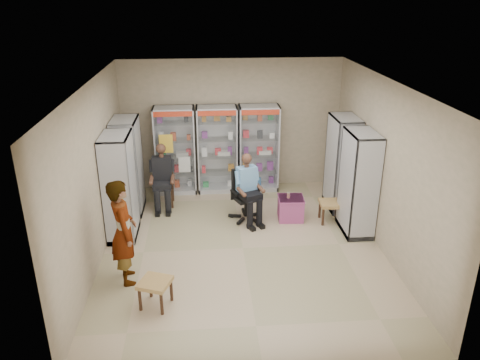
{
  "coord_description": "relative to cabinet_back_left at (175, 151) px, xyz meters",
  "views": [
    {
      "loc": [
        -0.66,
        -7.42,
        4.38
      ],
      "look_at": [
        0.01,
        0.7,
        1.06
      ],
      "focal_mm": 35.0,
      "sensor_mm": 36.0,
      "label": 1
    }
  ],
  "objects": [
    {
      "name": "cabinet_back_mid",
      "position": [
        0.95,
        0.0,
        0.0
      ],
      "size": [
        0.9,
        0.5,
        2.0
      ],
      "primitive_type": "cube",
      "color": "#9DA0A4",
      "rests_on": "floor"
    },
    {
      "name": "cabinet_back_right",
      "position": [
        1.9,
        0.0,
        0.0
      ],
      "size": [
        0.9,
        0.5,
        2.0
      ],
      "primitive_type": "cube",
      "color": "silver",
      "rests_on": "floor"
    },
    {
      "name": "room_shell",
      "position": [
        1.3,
        -2.73,
        0.97
      ],
      "size": [
        5.02,
        6.02,
        3.01
      ],
      "color": "tan",
      "rests_on": "ground"
    },
    {
      "name": "woven_stool_a",
      "position": [
        3.15,
        -1.8,
        -0.78
      ],
      "size": [
        0.45,
        0.45,
        0.43
      ],
      "primitive_type": "cube",
      "rotation": [
        0.0,
        0.0,
        -0.05
      ],
      "color": "#AF944A",
      "rests_on": "floor"
    },
    {
      "name": "cabinet_back_left",
      "position": [
        0.0,
        0.0,
        0.0
      ],
      "size": [
        0.9,
        0.5,
        2.0
      ],
      "primitive_type": "cube",
      "color": "#AAACB1",
      "rests_on": "floor"
    },
    {
      "name": "cabinet_right_far",
      "position": [
        3.53,
        -1.13,
        0.0
      ],
      "size": [
        0.9,
        0.5,
        2.0
      ],
      "primitive_type": "cube",
      "rotation": [
        0.0,
        0.0,
        1.57
      ],
      "color": "silver",
      "rests_on": "floor"
    },
    {
      "name": "seated_shopkeeper",
      "position": [
        1.46,
        -1.59,
        -0.33
      ],
      "size": [
        0.64,
        0.74,
        1.35
      ],
      "primitive_type": null,
      "rotation": [
        0.0,
        0.0,
        0.39
      ],
      "color": "#73B2E4",
      "rests_on": "floor"
    },
    {
      "name": "floor",
      "position": [
        1.3,
        -2.73,
        -1.0
      ],
      "size": [
        6.0,
        6.0,
        0.0
      ],
      "primitive_type": "plane",
      "color": "tan",
      "rests_on": "ground"
    },
    {
      "name": "cabinet_left_near",
      "position": [
        -0.93,
        -2.03,
        0.0
      ],
      "size": [
        0.9,
        0.5,
        2.0
      ],
      "primitive_type": "cube",
      "rotation": [
        0.0,
        0.0,
        -1.57
      ],
      "color": "#A2A3A9",
      "rests_on": "floor"
    },
    {
      "name": "tea_glass",
      "position": [
        2.32,
        -1.63,
        -0.47
      ],
      "size": [
        0.07,
        0.07,
        0.11
      ],
      "primitive_type": "cylinder",
      "color": "#5A2907",
      "rests_on": "pink_trunk"
    },
    {
      "name": "wooden_chair",
      "position": [
        -0.25,
        -0.73,
        -0.53
      ],
      "size": [
        0.42,
        0.42,
        0.94
      ],
      "primitive_type": "cube",
      "color": "#321B13",
      "rests_on": "floor"
    },
    {
      "name": "standing_man",
      "position": [
        -0.65,
        -3.56,
        -0.13
      ],
      "size": [
        0.56,
        0.72,
        1.75
      ],
      "primitive_type": "imported",
      "rotation": [
        0.0,
        0.0,
        1.83
      ],
      "color": "#969698",
      "rests_on": "floor"
    },
    {
      "name": "seated_customer",
      "position": [
        -0.25,
        -0.78,
        -0.33
      ],
      "size": [
        0.44,
        0.6,
        1.34
      ],
      "primitive_type": null,
      "color": "black",
      "rests_on": "floor"
    },
    {
      "name": "pink_trunk",
      "position": [
        2.38,
        -1.63,
        -0.76
      ],
      "size": [
        0.52,
        0.51,
        0.48
      ],
      "primitive_type": "cube",
      "rotation": [
        0.0,
        0.0,
        -0.06
      ],
      "color": "#AB448F",
      "rests_on": "floor"
    },
    {
      "name": "office_chair",
      "position": [
        1.46,
        -1.54,
        -0.47
      ],
      "size": [
        0.75,
        0.75,
        1.06
      ],
      "primitive_type": "cube",
      "rotation": [
        0.0,
        0.0,
        0.39
      ],
      "color": "black",
      "rests_on": "floor"
    },
    {
      "name": "cabinet_left_far",
      "position": [
        -0.93,
        -0.93,
        0.0
      ],
      "size": [
        0.9,
        0.5,
        2.0
      ],
      "primitive_type": "cube",
      "rotation": [
        0.0,
        0.0,
        -1.57
      ],
      "color": "#A1A4A8",
      "rests_on": "floor"
    },
    {
      "name": "cabinet_right_near",
      "position": [
        3.53,
        -2.23,
        0.0
      ],
      "size": [
        0.9,
        0.5,
        2.0
      ],
      "primitive_type": "cube",
      "rotation": [
        0.0,
        0.0,
        1.57
      ],
      "color": "silver",
      "rests_on": "floor"
    },
    {
      "name": "woven_stool_b",
      "position": [
        -0.13,
        -4.29,
        -0.78
      ],
      "size": [
        0.55,
        0.55,
        0.43
      ],
      "primitive_type": "cube",
      "rotation": [
        0.0,
        0.0,
        -0.36
      ],
      "color": "olive",
      "rests_on": "floor"
    }
  ]
}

